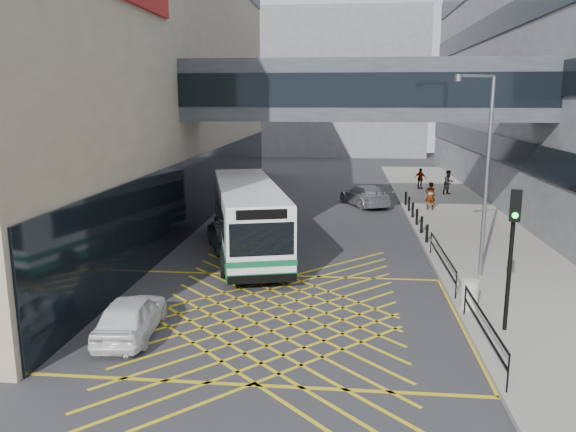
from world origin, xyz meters
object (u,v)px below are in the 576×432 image
(bus, at_px, (247,215))
(pedestrian_b, at_px, (449,182))
(car_dark, at_px, (228,235))
(litter_bin, at_px, (470,294))
(pedestrian_c, at_px, (420,179))
(car_silver, at_px, (365,195))
(street_lamp, at_px, (484,165))
(traffic_light, at_px, (512,240))
(pedestrian_a, at_px, (430,196))
(car_white, at_px, (131,315))

(bus, relative_size, pedestrian_b, 6.71)
(car_dark, xyz_separation_m, litter_bin, (9.77, -7.30, -0.05))
(pedestrian_b, xyz_separation_m, pedestrian_c, (-1.73, 2.41, -0.07))
(car_silver, bearing_deg, pedestrian_c, -147.21)
(bus, height_order, litter_bin, bus)
(car_silver, distance_m, street_lamp, 16.54)
(bus, bearing_deg, street_lamp, -33.67)
(traffic_light, xyz_separation_m, street_lamp, (0.36, 5.52, 1.60))
(street_lamp, distance_m, pedestrian_c, 22.73)
(car_silver, relative_size, pedestrian_b, 2.74)
(pedestrian_a, height_order, pedestrian_b, pedestrian_a)
(car_silver, xyz_separation_m, pedestrian_a, (4.06, -1.80, 0.29))
(car_white, relative_size, traffic_light, 0.94)
(street_lamp, bearing_deg, pedestrian_a, 65.61)
(bus, height_order, pedestrian_c, bus)
(street_lamp, distance_m, pedestrian_b, 20.47)
(pedestrian_b, bearing_deg, pedestrian_a, -143.47)
(street_lamp, bearing_deg, bus, 137.56)
(bus, xyz_separation_m, car_white, (-1.87, -9.94, -1.08))
(pedestrian_a, distance_m, pedestrian_b, 6.60)
(pedestrian_a, bearing_deg, bus, 41.31)
(car_white, bearing_deg, litter_bin, -168.99)
(bus, distance_m, pedestrian_a, 14.47)
(car_white, bearing_deg, pedestrian_b, -122.29)
(bus, bearing_deg, traffic_light, -58.14)
(litter_bin, bearing_deg, pedestrian_c, 86.31)
(bus, relative_size, car_white, 2.88)
(car_dark, distance_m, pedestrian_b, 21.05)
(traffic_light, distance_m, litter_bin, 3.06)
(car_dark, distance_m, pedestrian_a, 14.97)
(car_white, distance_m, traffic_light, 11.59)
(car_white, distance_m, street_lamp, 13.99)
(traffic_light, relative_size, pedestrian_b, 2.48)
(litter_bin, height_order, pedestrian_a, pedestrian_a)
(bus, xyz_separation_m, street_lamp, (9.79, -3.30, 2.87))
(car_dark, relative_size, pedestrian_c, 2.76)
(street_lamp, relative_size, pedestrian_a, 4.41)
(car_white, bearing_deg, car_dark, -99.24)
(street_lamp, xyz_separation_m, pedestrian_b, (2.37, 20.01, -3.56))
(bus, height_order, car_dark, bus)
(traffic_light, bearing_deg, litter_bin, 121.63)
(bus, distance_m, traffic_light, 12.98)
(car_white, height_order, traffic_light, traffic_light)
(car_white, distance_m, litter_bin, 11.01)
(car_silver, bearing_deg, litter_bin, 74.96)
(street_lamp, bearing_deg, litter_bin, -129.70)
(car_dark, xyz_separation_m, traffic_light, (10.45, -9.13, 2.30))
(car_white, height_order, litter_bin, car_white)
(litter_bin, bearing_deg, pedestrian_a, 86.10)
(car_silver, height_order, street_lamp, street_lamp)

